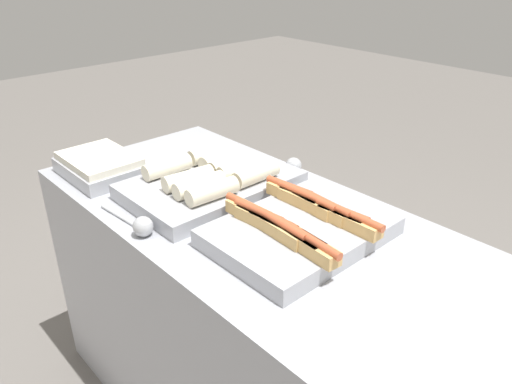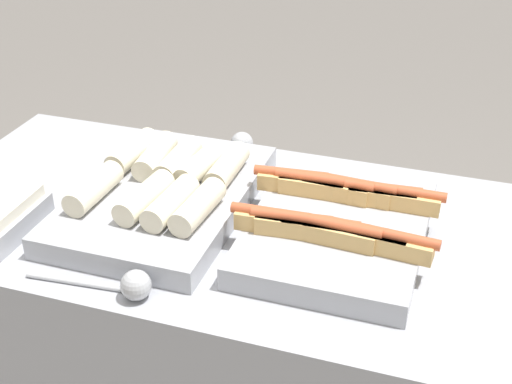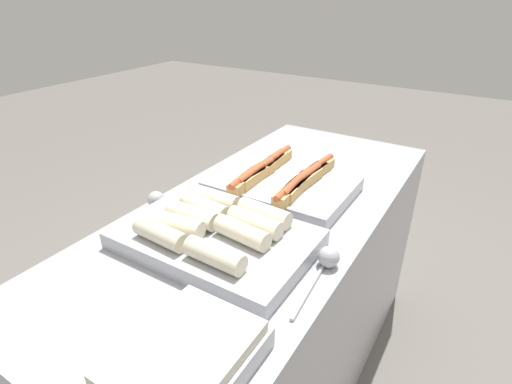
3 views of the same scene
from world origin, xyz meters
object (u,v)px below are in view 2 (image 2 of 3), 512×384
object	(u,v)px
tray_wraps	(165,192)
serving_spoon_near	(130,285)
tray_hotdogs	(338,223)
serving_spoon_far	(238,143)

from	to	relation	value
tray_wraps	serving_spoon_near	size ratio (longest dim) A/B	2.08
tray_hotdogs	serving_spoon_far	distance (m)	0.45
serving_spoon_far	tray_hotdogs	bearing A→B (deg)	-43.00
serving_spoon_far	serving_spoon_near	bearing A→B (deg)	-89.30
tray_wraps	tray_hotdogs	bearing A→B (deg)	-0.37
tray_hotdogs	serving_spoon_far	world-z (taller)	tray_hotdogs
serving_spoon_near	serving_spoon_far	distance (m)	0.61
serving_spoon_near	tray_hotdogs	bearing A→B (deg)	43.69
serving_spoon_near	serving_spoon_far	bearing A→B (deg)	90.70
tray_hotdogs	tray_wraps	xyz separation A→B (m)	(-0.39, 0.00, 0.00)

